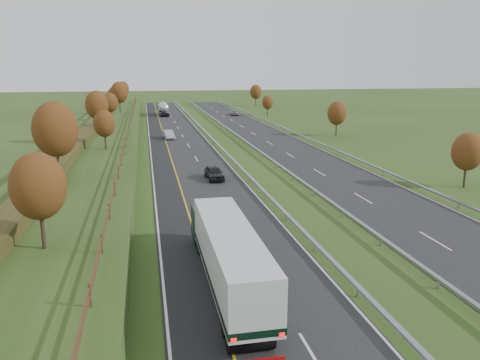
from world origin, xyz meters
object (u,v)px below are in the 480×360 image
(road_tanker, at_px, (164,108))
(car_oncoming, at_px, (234,113))
(box_lorry, at_px, (227,252))
(car_small_far, at_px, (164,105))
(car_dark_near, at_px, (214,173))
(car_silver_mid, at_px, (168,134))

(road_tanker, height_order, car_oncoming, road_tanker)
(box_lorry, relative_size, road_tanker, 1.45)
(car_small_far, bearing_deg, road_tanker, -94.79)
(car_dark_near, height_order, car_oncoming, car_dark_near)
(car_dark_near, bearing_deg, road_tanker, 89.26)
(car_silver_mid, distance_m, car_oncoming, 45.14)
(car_silver_mid, height_order, car_small_far, car_small_far)
(road_tanker, distance_m, car_silver_mid, 44.74)
(car_oncoming, bearing_deg, road_tanker, -7.52)
(box_lorry, xyz_separation_m, car_small_far, (1.99, 130.04, -1.49))
(box_lorry, distance_m, car_small_far, 130.07)
(box_lorry, relative_size, car_small_far, 2.95)
(car_oncoming, bearing_deg, car_silver_mid, 68.86)
(car_dark_near, relative_size, car_small_far, 0.83)
(box_lorry, bearing_deg, road_tanker, 89.53)
(car_small_far, relative_size, car_oncoming, 1.16)
(box_lorry, bearing_deg, car_dark_near, 83.14)
(car_small_far, bearing_deg, car_silver_mid, -93.96)
(road_tanker, bearing_deg, car_oncoming, -12.60)
(car_dark_near, height_order, car_silver_mid, car_silver_mid)
(road_tanker, distance_m, car_small_far, 24.32)
(car_dark_near, xyz_separation_m, car_silver_mid, (-3.53, 33.41, 0.00))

